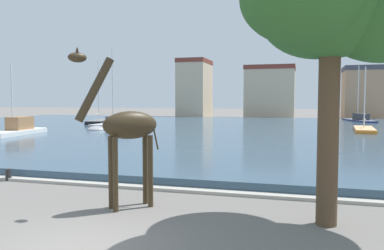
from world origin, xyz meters
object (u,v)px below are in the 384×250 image
sailboat_navy (358,120)px  giraffe_statue (126,128)px  sailboat_black (99,123)px  mooring_bollard (8,175)px  sailboat_white (13,133)px  sailboat_grey (113,126)px  shade_tree (336,10)px  sailboat_orange (364,131)px

sailboat_navy → giraffe_statue: bearing=-105.0°
sailboat_black → mooring_bollard: 34.52m
sailboat_navy → sailboat_black: bearing=-156.6°
sailboat_white → mooring_bollard: size_ratio=15.90×
sailboat_grey → mooring_bollard: size_ratio=17.66×
sailboat_navy → shade_tree: (-6.94, -48.53, 5.23)m
sailboat_orange → mooring_bollard: 32.79m
sailboat_orange → mooring_bollard: size_ratio=16.31×
sailboat_navy → sailboat_white: 44.90m
sailboat_orange → shade_tree: (-5.09, -29.97, 5.35)m
giraffe_statue → sailboat_grey: size_ratio=0.56×
giraffe_statue → sailboat_orange: (11.15, 30.01, -2.12)m
giraffe_statue → shade_tree: shade_tree is taller
shade_tree → sailboat_grey: bearing=127.3°
sailboat_navy → sailboat_white: sailboat_navy is taller
giraffe_statue → sailboat_orange: sailboat_orange is taller
giraffe_statue → sailboat_black: 39.76m
sailboat_grey → sailboat_black: (-5.73, 7.27, -0.12)m
shade_tree → sailboat_white: bearing=146.1°
mooring_bollard → giraffe_statue: bearing=-20.3°
sailboat_navy → sailboat_black: 36.16m
shade_tree → giraffe_statue: bearing=-179.7°
sailboat_black → sailboat_orange: 31.61m
sailboat_black → mooring_bollard: (13.56, -31.75, -0.21)m
sailboat_navy → sailboat_orange: bearing=-95.7°
giraffe_statue → sailboat_white: (-18.42, 16.49, -1.90)m
shade_tree → sailboat_navy: bearing=81.9°
sailboat_white → mooring_bollard: sailboat_white is taller
sailboat_orange → sailboat_black: bearing=172.4°
sailboat_grey → sailboat_white: size_ratio=1.11×
sailboat_grey → shade_tree: bearing=-52.7°
sailboat_black → sailboat_white: sailboat_black is taller
giraffe_statue → sailboat_navy: (13.00, 48.57, -2.01)m
shade_tree → mooring_bollard: size_ratio=14.28×
sailboat_grey → sailboat_black: 9.26m
sailboat_black → mooring_bollard: size_ratio=17.04×
sailboat_navy → mooring_bollard: sailboat_navy is taller
sailboat_grey → shade_tree: (20.51, -26.89, 5.17)m
sailboat_black → shade_tree: (26.24, -34.16, 5.29)m
giraffe_statue → sailboat_grey: bearing=118.2°
sailboat_grey → sailboat_white: 11.17m
mooring_bollard → sailboat_grey: bearing=107.7°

